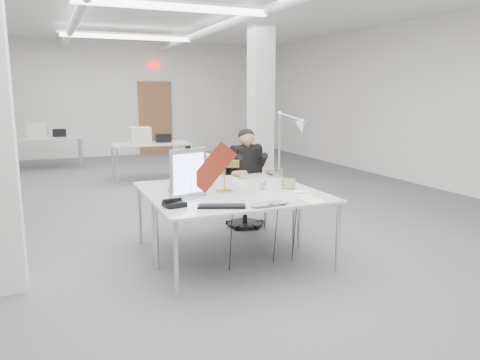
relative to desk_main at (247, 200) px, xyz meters
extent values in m
cube|color=#535355|center=(0.00, 2.50, -0.75)|extent=(10.00, 14.00, 0.02)
cube|color=white|center=(0.00, 9.51, 0.86)|extent=(10.00, 0.02, 3.20)
cube|color=white|center=(5.01, 2.50, 0.86)|extent=(0.02, 14.00, 3.20)
cube|color=white|center=(2.50, 5.00, 0.86)|extent=(0.45, 0.45, 3.20)
cube|color=brown|center=(1.20, 9.44, 0.31)|extent=(0.95, 0.08, 2.10)
cube|color=red|center=(1.20, 9.40, 1.81)|extent=(0.32, 0.06, 0.16)
cylinder|color=silver|center=(1.40, 2.50, 2.28)|extent=(0.16, 13.60, 0.16)
cube|color=white|center=(0.00, 2.50, 2.24)|extent=(2.80, 0.14, 0.08)
cube|color=white|center=(0.00, 6.50, 2.24)|extent=(2.80, 0.14, 0.08)
cube|color=silver|center=(0.00, 0.00, 0.00)|extent=(1.80, 0.90, 0.02)
cube|color=silver|center=(0.00, 0.90, 0.00)|extent=(1.80, 0.90, 0.02)
cube|color=silver|center=(0.20, 5.50, 0.00)|extent=(1.60, 0.80, 0.02)
cube|color=silver|center=(-1.80, 7.70, 0.00)|extent=(1.60, 0.80, 0.02)
cube|color=#B9B9BE|center=(-0.51, 0.30, 0.26)|extent=(0.40, 0.14, 0.50)
cube|color=maroon|center=(-0.26, 0.27, 0.31)|extent=(0.49, 0.12, 0.54)
cube|color=black|center=(-0.35, -0.22, 0.02)|extent=(0.47, 0.30, 0.02)
imported|color=#AFAEB3|center=(0.08, -0.38, 0.03)|extent=(0.37, 0.25, 0.03)
ellipsoid|color=#ADADB2|center=(0.27, -0.32, 0.03)|extent=(0.09, 0.06, 0.03)
cube|color=black|center=(-0.75, -0.02, 0.04)|extent=(0.21, 0.20, 0.05)
cube|color=olive|center=(-0.65, 0.34, 0.06)|extent=(0.13, 0.08, 0.10)
cube|color=tan|center=(0.62, 0.28, 0.07)|extent=(0.16, 0.11, 0.12)
cylinder|color=#B2B1B6|center=(0.37, 0.38, 0.06)|extent=(0.11, 0.07, 0.10)
cube|color=white|center=(0.58, -0.28, 0.02)|extent=(0.19, 0.27, 0.01)
cube|color=#EFED8F|center=(0.61, -0.15, 0.02)|extent=(0.17, 0.23, 0.01)
cube|color=white|center=(0.70, 0.11, 0.02)|extent=(0.20, 0.17, 0.01)
cube|color=beige|center=(-0.30, 0.91, 0.20)|extent=(0.41, 0.39, 0.37)
camera|label=1|loc=(-1.83, -4.19, 1.08)|focal=35.00mm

